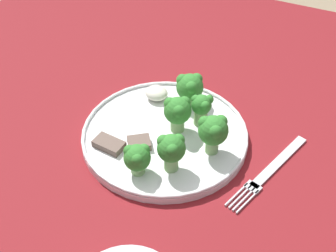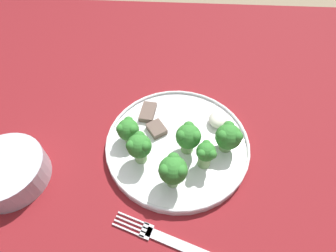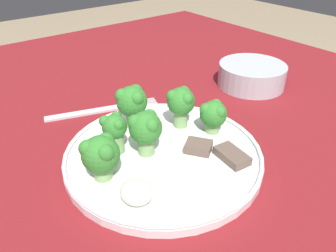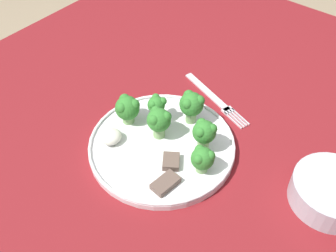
{
  "view_description": "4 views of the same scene",
  "coord_description": "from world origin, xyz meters",
  "views": [
    {
      "loc": [
        -0.19,
        0.48,
        1.28
      ],
      "look_at": [
        0.05,
        -0.03,
        0.76
      ],
      "focal_mm": 50.0,
      "sensor_mm": 36.0,
      "label": 1
    },
    {
      "loc": [
        -0.24,
        -0.03,
        1.16
      ],
      "look_at": [
        0.07,
        -0.01,
        0.77
      ],
      "focal_mm": 28.0,
      "sensor_mm": 36.0,
      "label": 2
    },
    {
      "loc": [
        0.35,
        -0.26,
        1.02
      ],
      "look_at": [
        0.03,
        -0.01,
        0.76
      ],
      "focal_mm": 35.0,
      "sensor_mm": 36.0,
      "label": 3
    },
    {
      "loc": [
        0.43,
        0.29,
        1.3
      ],
      "look_at": [
        0.03,
        -0.04,
        0.76
      ],
      "focal_mm": 42.0,
      "sensor_mm": 36.0,
      "label": 4
    }
  ],
  "objects": [
    {
      "name": "broccoli_floret_center_back",
      "position": [
        0.06,
        0.06,
        0.77
      ],
      "size": [
        0.04,
        0.04,
        0.05
      ],
      "color": "#7FA866",
      "rests_on": "dinner_plate"
    },
    {
      "name": "broccoli_floret_mid_cluster",
      "position": [
        0.05,
        -0.12,
        0.78
      ],
      "size": [
        0.05,
        0.05,
        0.06
      ],
      "color": "#7FA866",
      "rests_on": "dinner_plate"
    },
    {
      "name": "broccoli_floret_near_rim_left",
      "position": [
        0.04,
        -0.05,
        0.78
      ],
      "size": [
        0.05,
        0.05,
        0.07
      ],
      "color": "#7FA866",
      "rests_on": "dinner_plate"
    },
    {
      "name": "meat_slice_front_slice",
      "position": [
        0.12,
        0.03,
        0.75
      ],
      "size": [
        0.05,
        0.03,
        0.01
      ],
      "color": "brown",
      "rests_on": "dinner_plate"
    },
    {
      "name": "table",
      "position": [
        0.0,
        0.0,
        0.65
      ],
      "size": [
        1.26,
        1.19,
        0.73
      ],
      "color": "maroon",
      "rests_on": "ground_plane"
    },
    {
      "name": "broccoli_floret_front_left",
      "position": [
        0.01,
        -0.08,
        0.78
      ],
      "size": [
        0.04,
        0.03,
        0.06
      ],
      "color": "#7FA866",
      "rests_on": "dinner_plate"
    },
    {
      "name": "fork",
      "position": [
        -0.13,
        -0.03,
        0.73
      ],
      "size": [
        0.08,
        0.2,
        0.0
      ],
      "color": "silver",
      "rests_on": "table"
    },
    {
      "name": "meat_slice_middle_slice",
      "position": [
        0.08,
        0.01,
        0.75
      ],
      "size": [
        0.05,
        0.05,
        0.01
      ],
      "color": "brown",
      "rests_on": "dinner_plate"
    },
    {
      "name": "cream_bowl",
      "position": [
        -0.03,
        0.26,
        0.75
      ],
      "size": [
        0.14,
        0.14,
        0.05
      ],
      "color": "#B7BCC6",
      "rests_on": "table"
    },
    {
      "name": "broccoli_floret_back_left",
      "position": [
        -0.03,
        -0.03,
        0.78
      ],
      "size": [
        0.05,
        0.05,
        0.07
      ],
      "color": "#7FA866",
      "rests_on": "dinner_plate"
    },
    {
      "name": "broccoli_floret_center_left",
      "position": [
        0.01,
        0.03,
        0.78
      ],
      "size": [
        0.04,
        0.04,
        0.07
      ],
      "color": "#7FA866",
      "rests_on": "dinner_plate"
    },
    {
      "name": "dinner_plate",
      "position": [
        0.05,
        -0.03,
        0.74
      ],
      "size": [
        0.28,
        0.28,
        0.02
      ],
      "color": "white",
      "rests_on": "table"
    },
    {
      "name": "sauce_dollop",
      "position": [
        0.11,
        -0.11,
        0.75
      ],
      "size": [
        0.04,
        0.04,
        0.02
      ],
      "color": "silver",
      "rests_on": "dinner_plate"
    }
  ]
}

